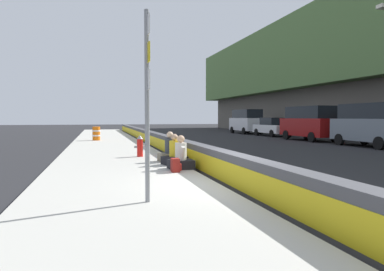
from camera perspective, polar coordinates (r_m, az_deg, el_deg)
ground_plane at (r=8.92m, az=7.02°, el=-8.37°), size 160.00×160.00×0.00m
sidewalk_strip at (r=8.31m, az=-10.39°, el=-8.76°), size 80.00×4.40×0.14m
jersey_barrier at (r=8.85m, az=7.02°, el=-5.68°), size 76.00×0.45×0.85m
route_sign_post at (r=6.75m, az=-7.17°, el=7.05°), size 0.44×0.09×3.60m
fire_hydrant at (r=14.66m, az=-8.34°, el=-1.62°), size 0.26×0.46×0.88m
seated_person_foreground at (r=11.10m, az=-1.80°, el=-3.68°), size 0.68×0.78×1.05m
seated_person_middle at (r=12.11m, az=-2.81°, el=-3.13°), size 0.82×0.90×1.04m
seated_person_rear at (r=13.00m, az=-3.55°, el=-2.66°), size 0.75×0.85×1.09m
backpack at (r=10.49m, az=-2.64°, el=-4.80°), size 0.32×0.28×0.40m
construction_barrel at (r=25.61m, az=-15.09°, el=0.32°), size 0.54×0.54×0.95m
parked_car_third at (r=23.29m, az=26.93°, el=1.66°), size 5.11×2.11×2.56m
parked_car_fourth at (r=27.94m, az=18.34°, el=1.99°), size 5.17×2.26×2.56m
parked_car_midline at (r=33.50m, az=12.81°, el=1.36°), size 4.56×2.06×1.71m
parked_car_far at (r=38.31m, az=8.71°, el=2.32°), size 5.10×2.11×2.56m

